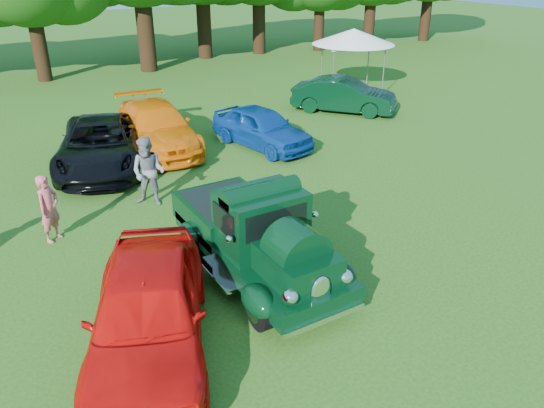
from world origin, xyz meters
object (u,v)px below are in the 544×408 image
spectator_grey (149,172)px  hero_pickup (256,236)px  back_car_green (344,95)px  canopy_tent (354,37)px  back_car_blue (262,127)px  back_car_black (101,144)px  spectator_pink (49,208)px  red_convertible (148,310)px  back_car_orange (157,127)px

spectator_grey → hero_pickup: bearing=-38.5°
hero_pickup → back_car_green: size_ratio=1.16×
canopy_tent → back_car_blue: bearing=-148.2°
back_car_black → back_car_green: back_car_black is taller
back_car_green → canopy_tent: (2.76, 2.95, 1.91)m
back_car_blue → spectator_pink: 8.58m
red_convertible → canopy_tent: (15.35, 13.52, 1.81)m
back_car_blue → spectator_grey: (-5.13, -2.63, 0.26)m
back_car_black → back_car_blue: (5.52, -0.98, -0.05)m
red_convertible → back_car_orange: (3.87, 10.26, -0.05)m
back_car_green → canopy_tent: 4.47m
red_convertible → spectator_pink: size_ratio=2.88×
spectator_grey → canopy_tent: bearing=71.3°
red_convertible → back_car_orange: 10.96m
back_car_orange → red_convertible: bearing=-105.2°
back_car_blue → canopy_tent: bearing=20.7°
back_car_orange → back_car_green: bearing=7.5°
spectator_grey → spectator_pink: bearing=-124.3°
back_car_black → canopy_tent: size_ratio=1.04×
back_car_black → back_car_green: bearing=25.2°
back_car_black → back_car_orange: bearing=39.8°
hero_pickup → back_car_green: bearing=43.8°
spectator_pink → canopy_tent: canopy_tent is taller
back_car_black → spectator_pink: spectator_pink is taller
back_car_green → spectator_grey: 11.57m
back_car_orange → spectator_grey: spectator_grey is taller
back_car_blue → canopy_tent: 9.82m
spectator_grey → back_car_black: bearing=137.5°
back_car_black → back_car_orange: back_car_orange is taller
hero_pickup → back_car_black: bearing=98.5°
spectator_pink → back_car_orange: bearing=7.6°
back_car_black → spectator_pink: size_ratio=3.26×
red_convertible → canopy_tent: canopy_tent is taller
back_car_green → spectator_pink: size_ratio=2.63×
back_car_orange → spectator_grey: (-1.83, -4.44, 0.20)m
red_convertible → back_car_blue: size_ratio=1.16×
hero_pickup → back_car_green: (9.72, 9.31, -0.14)m
back_car_black → spectator_pink: 4.93m
back_car_orange → spectator_pink: (-4.60, -5.16, 0.07)m
spectator_pink → hero_pickup: bearing=-87.6°
back_car_green → back_car_blue: bearing=161.4°
back_car_black → back_car_blue: size_ratio=1.32×
red_convertible → spectator_pink: 5.15m
red_convertible → back_car_blue: (7.17, 8.45, -0.12)m
hero_pickup → spectator_pink: 5.27m
back_car_orange → canopy_tent: (11.48, 3.26, 1.87)m
spectator_grey → canopy_tent: 15.47m
back_car_green → spectator_grey: bearing=164.3°
red_convertible → back_car_black: 9.57m
back_car_green → canopy_tent: size_ratio=0.84×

